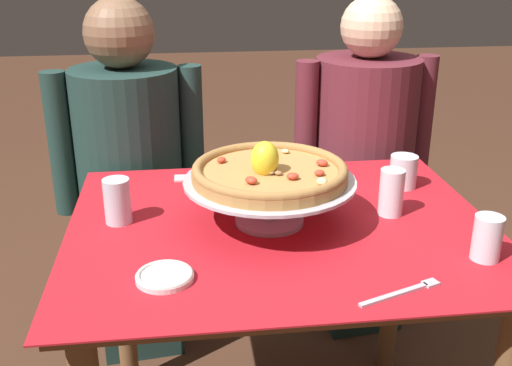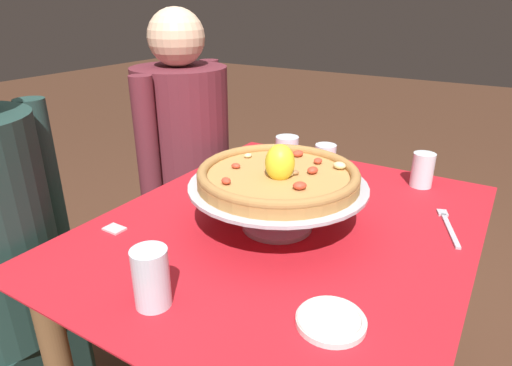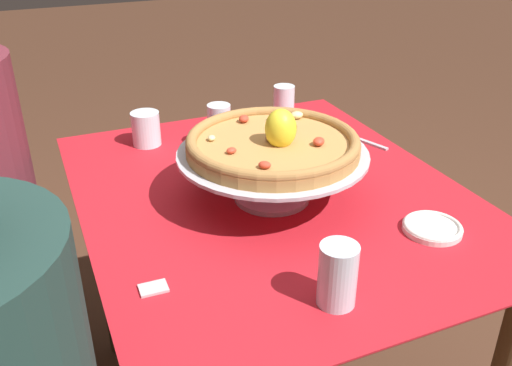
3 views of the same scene
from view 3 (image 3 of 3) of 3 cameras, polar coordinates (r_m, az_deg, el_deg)
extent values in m
cylinder|color=brown|center=(1.99, 5.35, -3.19)|extent=(0.06, 0.06, 0.72)
cylinder|color=brown|center=(1.81, -14.92, -7.57)|extent=(0.06, 0.06, 0.72)
cube|color=brown|center=(1.32, 1.59, -1.54)|extent=(1.01, 0.82, 0.02)
cube|color=red|center=(1.31, 1.60, -0.98)|extent=(1.05, 0.86, 0.00)
cylinder|color=#B7B7C1|center=(1.28, 1.64, -1.31)|extent=(0.17, 0.17, 0.01)
cylinder|color=#B7B7C1|center=(1.26, 1.67, 0.85)|extent=(0.04, 0.04, 0.10)
cylinder|color=#B7B7C1|center=(1.23, 1.70, 3.01)|extent=(0.42, 0.42, 0.01)
cylinder|color=#BC8447|center=(1.23, 1.71, 3.69)|extent=(0.38, 0.38, 0.02)
torus|color=#A6743E|center=(1.22, 1.72, 4.38)|extent=(0.38, 0.38, 0.02)
ellipsoid|color=#996B42|center=(1.25, 2.94, 4.96)|extent=(0.03, 0.03, 0.01)
ellipsoid|color=#996B42|center=(1.22, 1.56, 4.61)|extent=(0.03, 0.03, 0.02)
ellipsoid|color=#C63D28|center=(1.33, 1.74, 6.60)|extent=(0.03, 0.03, 0.01)
ellipsoid|color=#C63D28|center=(1.16, -2.52, 3.32)|extent=(0.02, 0.03, 0.01)
ellipsoid|color=beige|center=(1.23, -4.55, 4.59)|extent=(0.03, 0.02, 0.01)
ellipsoid|color=#C63D28|center=(1.21, 6.40, 4.23)|extent=(0.04, 0.04, 0.02)
ellipsoid|color=#C63D28|center=(1.33, -1.24, 6.55)|extent=(0.04, 0.04, 0.02)
ellipsoid|color=tan|center=(1.23, 2.94, 4.69)|extent=(0.03, 0.03, 0.02)
ellipsoid|color=#C63D28|center=(1.10, 0.89, 1.86)|extent=(0.03, 0.03, 0.01)
ellipsoid|color=beige|center=(1.35, 4.16, 6.91)|extent=(0.03, 0.03, 0.02)
ellipsoid|color=#C63D28|center=(1.28, 3.67, 5.74)|extent=(0.03, 0.03, 0.02)
ellipsoid|color=yellow|center=(1.20, 2.31, 5.50)|extent=(0.09, 0.09, 0.09)
cylinder|color=white|center=(1.52, -3.75, 5.75)|extent=(0.06, 0.06, 0.12)
cylinder|color=silver|center=(1.53, -3.72, 4.85)|extent=(0.06, 0.06, 0.07)
cylinder|color=silver|center=(1.57, -11.12, 5.44)|extent=(0.08, 0.08, 0.09)
cylinder|color=silver|center=(1.57, -11.08, 5.03)|extent=(0.07, 0.07, 0.07)
cylinder|color=silver|center=(0.96, 8.29, -9.24)|extent=(0.07, 0.07, 0.11)
cylinder|color=silver|center=(0.97, 8.21, -10.27)|extent=(0.06, 0.06, 0.07)
cylinder|color=silver|center=(1.73, 2.85, 8.20)|extent=(0.06, 0.06, 0.10)
cylinder|color=silver|center=(1.74, 2.83, 7.40)|extent=(0.06, 0.06, 0.05)
cylinder|color=white|center=(1.22, 17.48, -4.43)|extent=(0.12, 0.12, 0.01)
torus|color=silver|center=(1.21, 17.52, -4.19)|extent=(0.12, 0.12, 0.01)
cube|color=#B7B7C1|center=(1.60, 10.75, 4.27)|extent=(0.16, 0.07, 0.01)
cube|color=#B7B7C1|center=(1.65, 8.09, 5.25)|extent=(0.04, 0.03, 0.01)
cube|color=beige|center=(1.02, -10.39, -10.47)|extent=(0.04, 0.05, 0.00)
camera|label=1|loc=(2.01, 46.89, 20.64)|focal=42.61mm
camera|label=2|loc=(0.94, 56.00, 9.06)|focal=30.50mm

